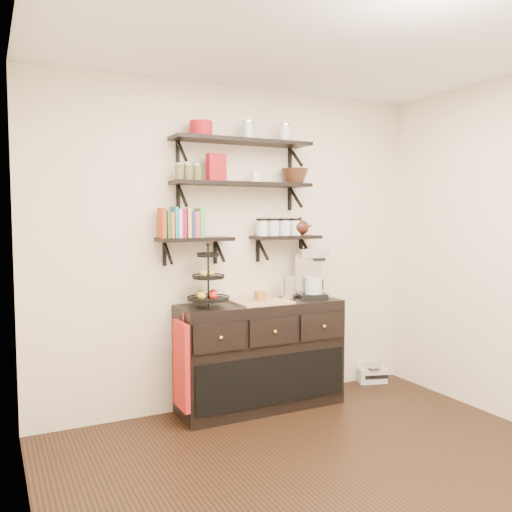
{
  "coord_description": "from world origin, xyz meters",
  "views": [
    {
      "loc": [
        -1.92,
        -2.47,
        1.63
      ],
      "look_at": [
        -0.11,
        1.15,
        1.32
      ],
      "focal_mm": 38.0,
      "sensor_mm": 36.0,
      "label": 1
    }
  ],
  "objects_px": {
    "sideboard": "(260,355)",
    "radio": "(372,374)",
    "fruit_stand": "(209,286)",
    "coffee_maker": "(310,274)"
  },
  "relations": [
    {
      "from": "sideboard",
      "to": "radio",
      "type": "xyz_separation_m",
      "value": [
        1.28,
        0.12,
        -0.37
      ]
    },
    {
      "from": "fruit_stand",
      "to": "coffee_maker",
      "type": "distance_m",
      "value": 0.97
    },
    {
      "from": "sideboard",
      "to": "fruit_stand",
      "type": "distance_m",
      "value": 0.77
    },
    {
      "from": "coffee_maker",
      "to": "radio",
      "type": "height_order",
      "value": "coffee_maker"
    },
    {
      "from": "fruit_stand",
      "to": "radio",
      "type": "distance_m",
      "value": 2.01
    },
    {
      "from": "sideboard",
      "to": "radio",
      "type": "height_order",
      "value": "sideboard"
    },
    {
      "from": "sideboard",
      "to": "radio",
      "type": "bearing_deg",
      "value": 5.42
    },
    {
      "from": "fruit_stand",
      "to": "radio",
      "type": "bearing_deg",
      "value": 3.88
    },
    {
      "from": "coffee_maker",
      "to": "radio",
      "type": "xyz_separation_m",
      "value": [
        0.77,
        0.09,
        -1.03
      ]
    },
    {
      "from": "coffee_maker",
      "to": "sideboard",
      "type": "bearing_deg",
      "value": -158.84
    }
  ]
}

